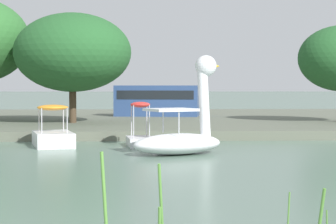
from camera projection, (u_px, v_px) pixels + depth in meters
name	position (u px, v px, depth m)	size (l,w,h in m)	color
shore_bank_far	(141.00, 120.00, 35.95)	(120.62, 23.26, 0.38)	#5B6051
swan_boat	(182.00, 131.00, 19.68)	(3.27, 2.53, 3.08)	white
pedal_boat_red	(140.00, 133.00, 22.35)	(1.05, 1.80, 1.56)	white
pedal_boat_orange	(53.00, 134.00, 22.32)	(1.80, 2.57, 1.46)	white
tree_sapling_by_fence	(72.00, 53.00, 29.93)	(7.57, 7.74, 5.17)	#423323
parked_van	(157.00, 99.00, 36.78)	(5.01, 2.65, 1.77)	navy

